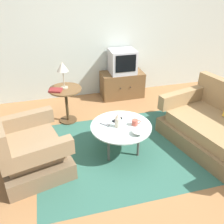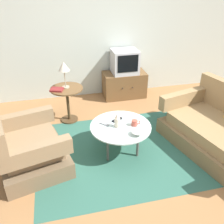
# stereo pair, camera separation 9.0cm
# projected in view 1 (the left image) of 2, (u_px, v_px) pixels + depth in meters

# --- Properties ---
(ground_plane) EXTENTS (16.00, 16.00, 0.00)m
(ground_plane) POSITION_uv_depth(u_px,v_px,m) (127.00, 157.00, 3.62)
(ground_plane) COLOR olive
(back_wall) EXTENTS (9.00, 0.12, 2.70)m
(back_wall) POSITION_uv_depth(u_px,v_px,m) (93.00, 30.00, 4.87)
(back_wall) COLOR #B2BCB2
(back_wall) RESTS_ON ground
(area_rug) EXTENTS (2.45, 1.98, 0.00)m
(area_rug) POSITION_uv_depth(u_px,v_px,m) (121.00, 151.00, 3.74)
(area_rug) COLOR #2D5B4C
(area_rug) RESTS_ON ground
(armchair) EXTENTS (1.06, 1.15, 0.92)m
(armchair) POSITION_uv_depth(u_px,v_px,m) (28.00, 151.00, 3.26)
(armchair) COLOR brown
(armchair) RESTS_ON ground
(couch) EXTENTS (1.39, 1.93, 0.89)m
(couch) POSITION_uv_depth(u_px,v_px,m) (223.00, 132.00, 3.66)
(couch) COLOR brown
(couch) RESTS_ON ground
(coffee_table) EXTENTS (0.87, 0.87, 0.46)m
(coffee_table) POSITION_uv_depth(u_px,v_px,m) (121.00, 128.00, 3.53)
(coffee_table) COLOR #B2C6C1
(coffee_table) RESTS_ON ground
(side_table) EXTENTS (0.55, 0.55, 0.63)m
(side_table) POSITION_uv_depth(u_px,v_px,m) (66.00, 98.00, 4.26)
(side_table) COLOR brown
(side_table) RESTS_ON ground
(tv_stand) EXTENTS (0.88, 0.48, 0.53)m
(tv_stand) POSITION_uv_depth(u_px,v_px,m) (122.00, 84.00, 5.25)
(tv_stand) COLOR brown
(tv_stand) RESTS_ON ground
(television) EXTENTS (0.51, 0.46, 0.47)m
(television) POSITION_uv_depth(u_px,v_px,m) (122.00, 61.00, 5.00)
(television) COLOR #B7B7BC
(television) RESTS_ON tv_stand
(table_lamp) EXTENTS (0.19, 0.19, 0.45)m
(table_lamp) POSITION_uv_depth(u_px,v_px,m) (62.00, 68.00, 4.02)
(table_lamp) COLOR #9E937A
(table_lamp) RESTS_ON side_table
(vase) EXTENTS (0.08, 0.08, 0.22)m
(vase) POSITION_uv_depth(u_px,v_px,m) (118.00, 120.00, 3.44)
(vase) COLOR beige
(vase) RESTS_ON coffee_table
(mug) EXTENTS (0.13, 0.09, 0.08)m
(mug) POSITION_uv_depth(u_px,v_px,m) (135.00, 122.00, 3.50)
(mug) COLOR #B74C3D
(mug) RESTS_ON coffee_table
(bowl) EXTENTS (0.17, 0.17, 0.05)m
(bowl) POSITION_uv_depth(u_px,v_px,m) (139.00, 133.00, 3.31)
(bowl) COLOR silver
(bowl) RESTS_ON coffee_table
(tv_remote_dark) EXTENTS (0.17, 0.12, 0.02)m
(tv_remote_dark) POSITION_uv_depth(u_px,v_px,m) (117.00, 120.00, 3.63)
(tv_remote_dark) COLOR black
(tv_remote_dark) RESTS_ON coffee_table
(tv_remote_silver) EXTENTS (0.13, 0.13, 0.02)m
(tv_remote_silver) POSITION_uv_depth(u_px,v_px,m) (105.00, 124.00, 3.53)
(tv_remote_silver) COLOR #B2B2B7
(tv_remote_silver) RESTS_ON coffee_table
(book) EXTENTS (0.25, 0.22, 0.03)m
(book) POSITION_uv_depth(u_px,v_px,m) (56.00, 90.00, 4.08)
(book) COLOR maroon
(book) RESTS_ON side_table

